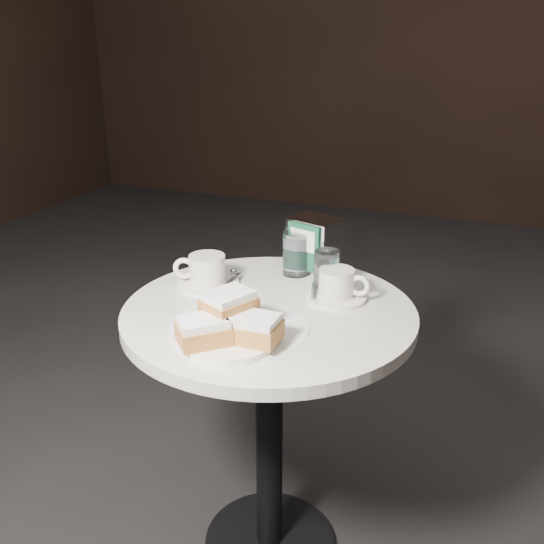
{
  "coord_description": "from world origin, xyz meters",
  "views": [
    {
      "loc": [
        0.48,
        -1.21,
        1.36
      ],
      "look_at": [
        0.0,
        0.02,
        0.83
      ],
      "focal_mm": 40.0,
      "sensor_mm": 36.0,
      "label": 1
    }
  ],
  "objects_px": {
    "water_glass_left": "(296,254)",
    "water_glass_right": "(326,271)",
    "beignet_plate": "(229,327)",
    "coffee_cup_right": "(337,287)",
    "cafe_table": "(269,380)",
    "coffee_cup_left": "(207,273)",
    "napkin_dispenser": "(315,244)"
  },
  "relations": [
    {
      "from": "cafe_table",
      "to": "water_glass_right",
      "type": "height_order",
      "value": "water_glass_right"
    },
    {
      "from": "cafe_table",
      "to": "beignet_plate",
      "type": "bearing_deg",
      "value": -94.39
    },
    {
      "from": "beignet_plate",
      "to": "water_glass_right",
      "type": "xyz_separation_m",
      "value": [
        0.11,
        0.35,
        0.01
      ]
    },
    {
      "from": "coffee_cup_left",
      "to": "beignet_plate",
      "type": "bearing_deg",
      "value": -73.2
    },
    {
      "from": "coffee_cup_left",
      "to": "water_glass_right",
      "type": "relative_size",
      "value": 1.95
    },
    {
      "from": "napkin_dispenser",
      "to": "cafe_table",
      "type": "bearing_deg",
      "value": -76.74
    },
    {
      "from": "beignet_plate",
      "to": "water_glass_left",
      "type": "bearing_deg",
      "value": 89.72
    },
    {
      "from": "water_glass_right",
      "to": "coffee_cup_left",
      "type": "bearing_deg",
      "value": -162.97
    },
    {
      "from": "cafe_table",
      "to": "coffee_cup_left",
      "type": "xyz_separation_m",
      "value": [
        -0.2,
        0.07,
        0.23
      ]
    },
    {
      "from": "coffee_cup_right",
      "to": "water_glass_left",
      "type": "distance_m",
      "value": 0.19
    },
    {
      "from": "water_glass_right",
      "to": "coffee_cup_right",
      "type": "bearing_deg",
      "value": -49.34
    },
    {
      "from": "beignet_plate",
      "to": "napkin_dispenser",
      "type": "distance_m",
      "value": 0.47
    },
    {
      "from": "napkin_dispenser",
      "to": "coffee_cup_left",
      "type": "bearing_deg",
      "value": -118.63
    },
    {
      "from": "coffee_cup_left",
      "to": "napkin_dispenser",
      "type": "relative_size",
      "value": 1.34
    },
    {
      "from": "cafe_table",
      "to": "napkin_dispenser",
      "type": "bearing_deg",
      "value": 85.03
    },
    {
      "from": "napkin_dispenser",
      "to": "water_glass_right",
      "type": "bearing_deg",
      "value": -41.59
    },
    {
      "from": "coffee_cup_right",
      "to": "beignet_plate",
      "type": "bearing_deg",
      "value": -117.22
    },
    {
      "from": "coffee_cup_right",
      "to": "water_glass_right",
      "type": "bearing_deg",
      "value": 130.05
    },
    {
      "from": "cafe_table",
      "to": "water_glass_left",
      "type": "height_order",
      "value": "water_glass_left"
    },
    {
      "from": "beignet_plate",
      "to": "coffee_cup_right",
      "type": "xyz_separation_m",
      "value": [
        0.15,
        0.3,
        -0.0
      ]
    },
    {
      "from": "beignet_plate",
      "to": "coffee_cup_right",
      "type": "relative_size",
      "value": 1.74
    },
    {
      "from": "coffee_cup_left",
      "to": "water_glass_right",
      "type": "height_order",
      "value": "water_glass_right"
    },
    {
      "from": "cafe_table",
      "to": "water_glass_left",
      "type": "xyz_separation_m",
      "value": [
        -0.01,
        0.23,
        0.26
      ]
    },
    {
      "from": "cafe_table",
      "to": "napkin_dispenser",
      "type": "relative_size",
      "value": 4.92
    },
    {
      "from": "cafe_table",
      "to": "water_glass_left",
      "type": "distance_m",
      "value": 0.34
    },
    {
      "from": "cafe_table",
      "to": "beignet_plate",
      "type": "xyz_separation_m",
      "value": [
        -0.01,
        -0.19,
        0.24
      ]
    },
    {
      "from": "coffee_cup_right",
      "to": "cafe_table",
      "type": "bearing_deg",
      "value": -141.96
    },
    {
      "from": "coffee_cup_left",
      "to": "water_glass_right",
      "type": "distance_m",
      "value": 0.31
    },
    {
      "from": "coffee_cup_right",
      "to": "water_glass_left",
      "type": "xyz_separation_m",
      "value": [
        -0.15,
        0.12,
        0.02
      ]
    },
    {
      "from": "beignet_plate",
      "to": "water_glass_left",
      "type": "distance_m",
      "value": 0.42
    },
    {
      "from": "water_glass_left",
      "to": "water_glass_right",
      "type": "distance_m",
      "value": 0.13
    },
    {
      "from": "coffee_cup_left",
      "to": "coffee_cup_right",
      "type": "height_order",
      "value": "coffee_cup_left"
    }
  ]
}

